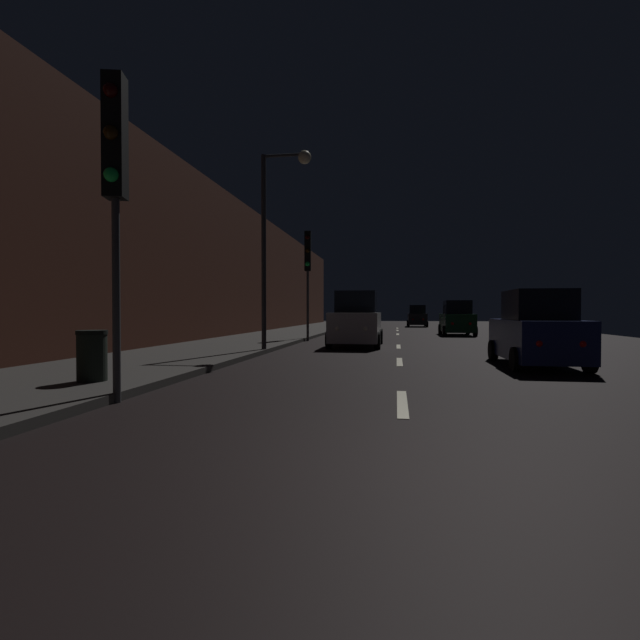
% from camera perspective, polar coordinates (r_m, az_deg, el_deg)
% --- Properties ---
extents(ground, '(25.60, 84.00, 0.02)m').
position_cam_1_polar(ground, '(28.96, 9.31, -1.81)').
color(ground, black).
extents(sidewalk_left, '(4.40, 84.00, 0.15)m').
position_cam_1_polar(sidewalk_left, '(29.68, -3.55, -1.57)').
color(sidewalk_left, '#33302D').
rests_on(sidewalk_left, ground).
extents(building_facade_left, '(0.80, 63.00, 7.69)m').
position_cam_1_polar(building_facade_left, '(27.11, -10.60, 6.14)').
color(building_facade_left, '#472319').
rests_on(building_facade_left, ground).
extents(lane_centerline, '(0.16, 35.47, 0.01)m').
position_cam_1_polar(lane_centerline, '(24.47, 9.34, -2.30)').
color(lane_centerline, beige).
rests_on(lane_centerline, ground).
extents(traffic_light_far_left, '(0.35, 0.48, 5.27)m').
position_cam_1_polar(traffic_light_far_left, '(22.95, -1.49, 7.13)').
color(traffic_light_far_left, '#38383A').
rests_on(traffic_light_far_left, ground).
extents(traffic_light_near_left, '(0.38, 0.49, 5.07)m').
position_cam_1_polar(traffic_light_near_left, '(8.34, -23.40, 16.81)').
color(traffic_light_near_left, '#38383A').
rests_on(traffic_light_near_left, ground).
extents(streetlamp_overhead, '(1.70, 0.44, 6.74)m').
position_cam_1_polar(streetlamp_overhead, '(16.28, -5.11, 11.96)').
color(streetlamp_overhead, '#2D2D30').
rests_on(streetlamp_overhead, ground).
extents(trash_bin_curbside, '(0.55, 0.55, 0.93)m').
position_cam_1_polar(trash_bin_curbside, '(9.65, -25.67, -3.85)').
color(trash_bin_curbside, black).
rests_on(trash_bin_curbside, sidewalk_left).
extents(car_approaching_headlights, '(2.06, 4.45, 2.24)m').
position_cam_1_polar(car_approaching_headlights, '(19.51, 4.39, -0.14)').
color(car_approaching_headlights, silver).
rests_on(car_approaching_headlights, ground).
extents(car_parked_right_near, '(1.81, 3.92, 1.97)m').
position_cam_1_polar(car_parked_right_near, '(13.55, 24.51, -1.26)').
color(car_parked_right_near, '#141E51').
rests_on(car_parked_right_near, ground).
extents(car_parked_right_far, '(1.90, 4.11, 2.07)m').
position_cam_1_polar(car_parked_right_far, '(29.61, 16.09, 0.07)').
color(car_parked_right_far, '#0F3819').
rests_on(car_parked_right_far, ground).
extents(car_distant_taillights, '(1.84, 3.98, 2.00)m').
position_cam_1_polar(car_distant_taillights, '(45.02, 11.57, 0.37)').
color(car_distant_taillights, black).
rests_on(car_distant_taillights, ground).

